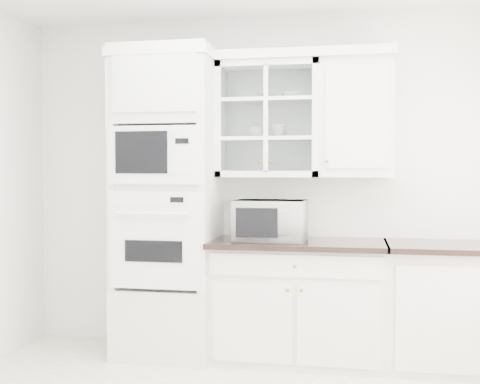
# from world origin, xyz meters

# --- Properties ---
(room_shell) EXTENTS (4.00, 3.50, 2.70)m
(room_shell) POSITION_xyz_m (0.00, 0.43, 1.78)
(room_shell) COLOR white
(room_shell) RESTS_ON ground
(oven_column) EXTENTS (0.76, 0.68, 2.40)m
(oven_column) POSITION_xyz_m (-0.75, 1.42, 1.20)
(oven_column) COLOR silver
(oven_column) RESTS_ON ground
(base_cabinet_run) EXTENTS (1.32, 0.67, 0.92)m
(base_cabinet_run) POSITION_xyz_m (0.28, 1.45, 0.46)
(base_cabinet_run) COLOR silver
(base_cabinet_run) RESTS_ON ground
(extra_base_cabinet) EXTENTS (0.72, 0.67, 0.92)m
(extra_base_cabinet) POSITION_xyz_m (1.28, 1.45, 0.46)
(extra_base_cabinet) COLOR silver
(extra_base_cabinet) RESTS_ON ground
(upper_cabinet_glass) EXTENTS (0.80, 0.33, 0.90)m
(upper_cabinet_glass) POSITION_xyz_m (0.03, 1.58, 1.85)
(upper_cabinet_glass) COLOR silver
(upper_cabinet_glass) RESTS_ON room_shell
(upper_cabinet_solid) EXTENTS (0.55, 0.33, 0.90)m
(upper_cabinet_solid) POSITION_xyz_m (0.71, 1.58, 1.85)
(upper_cabinet_solid) COLOR silver
(upper_cabinet_solid) RESTS_ON room_shell
(crown_molding) EXTENTS (2.14, 0.38, 0.07)m
(crown_molding) POSITION_xyz_m (-0.07, 1.56, 2.33)
(crown_molding) COLOR white
(crown_molding) RESTS_ON room_shell
(countertop_microwave) EXTENTS (0.55, 0.46, 0.31)m
(countertop_microwave) POSITION_xyz_m (0.07, 1.40, 1.07)
(countertop_microwave) COLOR white
(countertop_microwave) RESTS_ON base_cabinet_run
(bowl_a) EXTENTS (0.27, 0.27, 0.05)m
(bowl_a) POSITION_xyz_m (-0.11, 1.60, 2.04)
(bowl_a) COLOR white
(bowl_a) RESTS_ON upper_cabinet_glass
(bowl_b) EXTENTS (0.20, 0.20, 0.05)m
(bowl_b) POSITION_xyz_m (0.21, 1.60, 2.04)
(bowl_b) COLOR white
(bowl_b) RESTS_ON upper_cabinet_glass
(cup_a) EXTENTS (0.12, 0.12, 0.09)m
(cup_a) POSITION_xyz_m (-0.08, 1.60, 1.75)
(cup_a) COLOR white
(cup_a) RESTS_ON upper_cabinet_glass
(cup_b) EXTENTS (0.12, 0.12, 0.10)m
(cup_b) POSITION_xyz_m (0.11, 1.60, 1.76)
(cup_b) COLOR white
(cup_b) RESTS_ON upper_cabinet_glass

